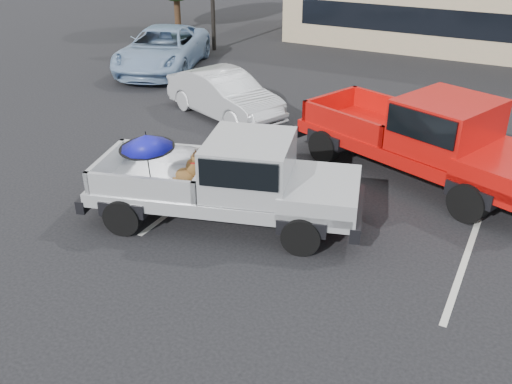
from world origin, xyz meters
TOP-DOWN VIEW (x-y plane):
  - ground at (0.00, 0.00)m, footprint 90.00×90.00m
  - stripe_left at (-3.00, 2.00)m, footprint 0.12×5.00m
  - stripe_right at (3.00, 2.00)m, footprint 0.12×5.00m
  - silver_pickup at (-1.49, 0.90)m, footprint 6.01×3.43m
  - red_pickup at (1.68, 4.70)m, footprint 6.75×4.37m
  - silver_sedan at (-5.07, 6.50)m, footprint 4.54×3.00m
  - blue_suv at (-10.03, 10.17)m, footprint 4.44×6.41m

SIDE VIEW (x-z plane):
  - ground at x=0.00m, z-range 0.00..0.00m
  - stripe_left at x=-3.00m, z-range 0.00..0.01m
  - stripe_right at x=3.00m, z-range 0.00..0.01m
  - silver_sedan at x=-5.07m, z-range 0.00..1.41m
  - blue_suv at x=-10.03m, z-range 0.00..1.63m
  - silver_pickup at x=-1.49m, z-range 0.02..2.08m
  - red_pickup at x=1.68m, z-range 0.10..2.20m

